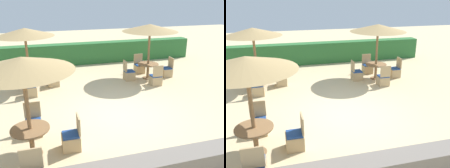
# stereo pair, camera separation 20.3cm
# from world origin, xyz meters

# --- Properties ---
(ground_plane) EXTENTS (40.00, 40.00, 0.00)m
(ground_plane) POSITION_xyz_m (0.00, 0.00, 0.00)
(ground_plane) COLOR #D1BA8C
(hedge_row) EXTENTS (13.00, 0.70, 1.17)m
(hedge_row) POSITION_xyz_m (0.00, 6.71, 0.58)
(hedge_row) COLOR #2D6B33
(hedge_row) RESTS_ON ground_plane
(stone_border) EXTENTS (10.00, 0.56, 0.48)m
(stone_border) POSITION_xyz_m (0.00, -3.03, 0.24)
(stone_border) COLOR slate
(stone_border) RESTS_ON ground_plane
(parasol_back_left) EXTENTS (2.34, 2.34, 2.52)m
(parasol_back_left) POSITION_xyz_m (-2.78, 3.49, 2.35)
(parasol_back_left) COLOR olive
(parasol_back_left) RESTS_ON ground_plane
(round_table_back_left) EXTENTS (1.12, 1.12, 0.72)m
(round_table_back_left) POSITION_xyz_m (-2.78, 3.49, 0.58)
(round_table_back_left) COLOR olive
(round_table_back_left) RESTS_ON ground_plane
(patio_chair_back_left_north) EXTENTS (0.46, 0.46, 0.93)m
(patio_chair_back_left_north) POSITION_xyz_m (-2.82, 4.54, 0.26)
(patio_chair_back_left_north) COLOR tan
(patio_chair_back_left_north) RESTS_ON ground_plane
(patio_chair_back_left_east) EXTENTS (0.46, 0.46, 0.93)m
(patio_chair_back_left_east) POSITION_xyz_m (-1.79, 3.44, 0.26)
(patio_chair_back_left_east) COLOR tan
(patio_chair_back_left_east) RESTS_ON ground_plane
(patio_chair_back_left_south) EXTENTS (0.46, 0.46, 0.93)m
(patio_chair_back_left_south) POSITION_xyz_m (-2.75, 2.50, 0.26)
(patio_chair_back_left_south) COLOR tan
(patio_chair_back_left_south) RESTS_ON ground_plane
(parasol_back_right) EXTENTS (2.50, 2.50, 2.53)m
(parasol_back_right) POSITION_xyz_m (2.52, 3.24, 2.36)
(parasol_back_right) COLOR olive
(parasol_back_right) RESTS_ON ground_plane
(round_table_back_right) EXTENTS (0.96, 0.96, 0.71)m
(round_table_back_right) POSITION_xyz_m (2.52, 3.24, 0.54)
(round_table_back_right) COLOR olive
(round_table_back_right) RESTS_ON ground_plane
(patio_chair_back_right_south) EXTENTS (0.46, 0.46, 0.93)m
(patio_chair_back_right_south) POSITION_xyz_m (2.48, 2.30, 0.26)
(patio_chair_back_right_south) COLOR tan
(patio_chair_back_right_south) RESTS_ON ground_plane
(patio_chair_back_right_north) EXTENTS (0.46, 0.46, 0.93)m
(patio_chair_back_right_north) POSITION_xyz_m (2.47, 4.17, 0.26)
(patio_chair_back_right_north) COLOR tan
(patio_chair_back_right_north) RESTS_ON ground_plane
(patio_chair_back_right_east) EXTENTS (0.46, 0.46, 0.93)m
(patio_chair_back_right_east) POSITION_xyz_m (3.51, 3.24, 0.26)
(patio_chair_back_right_east) COLOR tan
(patio_chair_back_right_east) RESTS_ON ground_plane
(patio_chair_back_right_west) EXTENTS (0.46, 0.46, 0.93)m
(patio_chair_back_right_west) POSITION_xyz_m (1.59, 3.28, 0.26)
(patio_chair_back_right_west) COLOR tan
(patio_chair_back_right_west) RESTS_ON ground_plane
(parasol_front_left) EXTENTS (2.35, 2.35, 2.53)m
(parasol_front_left) POSITION_xyz_m (-2.66, -1.43, 2.35)
(parasol_front_left) COLOR olive
(parasol_front_left) RESTS_ON ground_plane
(round_table_front_left) EXTENTS (0.94, 0.94, 0.75)m
(round_table_front_left) POSITION_xyz_m (-2.66, -1.43, 0.56)
(round_table_front_left) COLOR olive
(round_table_front_left) RESTS_ON ground_plane
(patio_chair_front_left_east) EXTENTS (0.46, 0.46, 0.93)m
(patio_chair_front_left_east) POSITION_xyz_m (-1.68, -1.46, 0.26)
(patio_chair_front_left_east) COLOR tan
(patio_chair_front_left_east) RESTS_ON ground_plane
(patio_chair_front_left_north) EXTENTS (0.46, 0.46, 0.93)m
(patio_chair_front_left_north) POSITION_xyz_m (-2.63, -0.45, 0.26)
(patio_chair_front_left_north) COLOR tan
(patio_chair_front_left_north) RESTS_ON ground_plane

